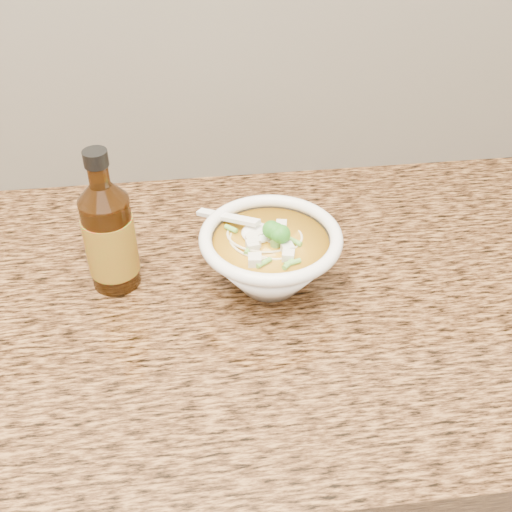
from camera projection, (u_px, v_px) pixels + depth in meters
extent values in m
cube|color=beige|center=(76.00, 39.00, 0.96)|extent=(4.00, 0.02, 0.50)
cube|color=black|center=(130.00, 492.00, 1.17)|extent=(4.00, 0.65, 0.86)
cube|color=brown|center=(89.00, 314.00, 0.89)|extent=(4.00, 0.68, 0.04)
cylinder|color=white|center=(270.00, 280.00, 0.91)|extent=(0.08, 0.08, 0.01)
torus|color=white|center=(271.00, 237.00, 0.86)|extent=(0.19, 0.19, 0.02)
torus|color=beige|center=(284.00, 249.00, 0.85)|extent=(0.09, 0.09, 0.00)
torus|color=beige|center=(268.00, 249.00, 0.85)|extent=(0.06, 0.06, 0.00)
torus|color=beige|center=(266.00, 242.00, 0.87)|extent=(0.10, 0.10, 0.00)
torus|color=beige|center=(281.00, 236.00, 0.88)|extent=(0.07, 0.07, 0.00)
torus|color=beige|center=(274.00, 248.00, 0.86)|extent=(0.06, 0.06, 0.00)
torus|color=beige|center=(275.00, 246.00, 0.87)|extent=(0.09, 0.09, 0.00)
torus|color=beige|center=(264.00, 241.00, 0.88)|extent=(0.07, 0.07, 0.00)
cube|color=silver|center=(251.00, 246.00, 0.85)|extent=(0.02, 0.02, 0.01)
cube|color=silver|center=(248.00, 255.00, 0.83)|extent=(0.01, 0.01, 0.01)
cube|color=silver|center=(303.00, 239.00, 0.86)|extent=(0.02, 0.02, 0.01)
cube|color=silver|center=(266.00, 249.00, 0.84)|extent=(0.02, 0.02, 0.01)
cube|color=silver|center=(255.00, 217.00, 0.90)|extent=(0.02, 0.02, 0.02)
cube|color=silver|center=(277.00, 230.00, 0.87)|extent=(0.02, 0.02, 0.02)
cube|color=silver|center=(295.00, 244.00, 0.85)|extent=(0.02, 0.02, 0.02)
cube|color=silver|center=(254.00, 228.00, 0.88)|extent=(0.02, 0.02, 0.01)
cube|color=silver|center=(279.00, 247.00, 0.84)|extent=(0.02, 0.02, 0.02)
ellipsoid|color=#196014|center=(276.00, 234.00, 0.84)|extent=(0.04, 0.04, 0.03)
cylinder|color=#6CB746|center=(263.00, 255.00, 0.83)|extent=(0.02, 0.01, 0.01)
cylinder|color=#6CB746|center=(240.00, 220.00, 0.89)|extent=(0.02, 0.02, 0.01)
cylinder|color=#6CB746|center=(274.00, 224.00, 0.89)|extent=(0.02, 0.01, 0.01)
cylinder|color=#6CB746|center=(298.00, 263.00, 0.82)|extent=(0.02, 0.02, 0.01)
cylinder|color=#6CB746|center=(229.00, 244.00, 0.85)|extent=(0.01, 0.02, 0.01)
cylinder|color=#6CB746|center=(256.00, 266.00, 0.81)|extent=(0.02, 0.02, 0.01)
cylinder|color=#6CB746|center=(307.00, 251.00, 0.84)|extent=(0.01, 0.02, 0.01)
ellipsoid|color=white|center=(257.00, 233.00, 0.87)|extent=(0.04, 0.04, 0.02)
cube|color=white|center=(228.00, 217.00, 0.89)|extent=(0.09, 0.08, 0.03)
cylinder|color=#3F1F08|center=(111.00, 243.00, 0.87)|extent=(0.08, 0.08, 0.14)
cylinder|color=#3F1F08|center=(99.00, 175.00, 0.80)|extent=(0.03, 0.03, 0.03)
cylinder|color=black|center=(96.00, 158.00, 0.78)|extent=(0.04, 0.04, 0.02)
cylinder|color=red|center=(111.00, 244.00, 0.87)|extent=(0.08, 0.08, 0.09)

